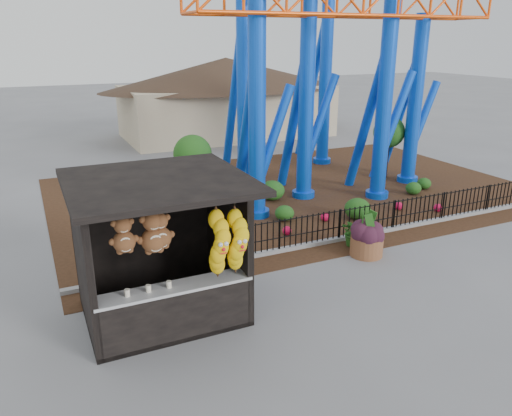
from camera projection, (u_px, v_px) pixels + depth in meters
name	position (u px, v px, depth m)	size (l,w,h in m)	color
ground	(309.00, 309.00, 11.13)	(120.00, 120.00, 0.00)	slate
mulch_bed	(293.00, 191.00, 19.58)	(18.00, 12.00, 0.02)	#331E11
curb	(372.00, 233.00, 15.27)	(18.00, 0.18, 0.12)	gray
prize_booth	(164.00, 254.00, 10.23)	(3.50, 3.40, 3.12)	black
picket_fence	(397.00, 215.00, 15.49)	(12.20, 0.06, 1.00)	black
roller_coaster	(321.00, 17.00, 18.13)	(11.00, 6.37, 10.82)	blue
terracotta_planter	(366.00, 246.00, 13.77)	(0.90, 0.90, 0.55)	brown
planter_foliage	(368.00, 226.00, 13.58)	(0.70, 0.70, 0.64)	#321423
potted_plant	(354.00, 232.00, 14.36)	(0.78, 0.68, 0.87)	#2A5F1C
landscaping	(331.00, 198.00, 17.65)	(7.66, 4.19, 0.72)	#1E4C16
pavilion	(226.00, 84.00, 29.68)	(15.00, 15.00, 4.80)	#BFAD8C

